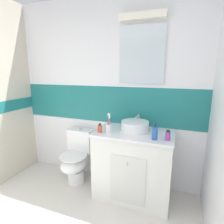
{
  "coord_description": "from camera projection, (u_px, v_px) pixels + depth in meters",
  "views": [
    {
      "loc": [
        0.96,
        0.1,
        1.55
      ],
      "look_at": [
        0.26,
        1.98,
        1.1
      ],
      "focal_mm": 29.35,
      "sensor_mm": 36.0,
      "label": 1
    }
  ],
  "objects": [
    {
      "name": "wall_back_tiled",
      "position": [
        107.0,
        93.0,
        2.54
      ],
      "size": [
        3.2,
        0.2,
        2.5
      ],
      "color": "white",
      "rests_on": "ground_plane"
    },
    {
      "name": "vanity_cabinet",
      "position": [
        134.0,
        164.0,
        2.26
      ],
      "size": [
        0.92,
        0.58,
        0.85
      ],
      "color": "silver",
      "rests_on": "ground_plane"
    },
    {
      "name": "sink_basin",
      "position": [
        135.0,
        126.0,
        2.19
      ],
      "size": [
        0.33,
        0.37,
        0.16
      ],
      "color": "white",
      "rests_on": "vanity_cabinet"
    },
    {
      "name": "toilet",
      "position": [
        76.0,
        158.0,
        2.59
      ],
      "size": [
        0.37,
        0.5,
        0.75
      ],
      "color": "white",
      "rests_on": "ground_plane"
    },
    {
      "name": "toothbrush_cup",
      "position": [
        109.0,
        127.0,
        2.12
      ],
      "size": [
        0.06,
        0.06,
        0.23
      ],
      "color": "white",
      "rests_on": "vanity_cabinet"
    },
    {
      "name": "soap_dispenser",
      "position": [
        155.0,
        133.0,
        1.91
      ],
      "size": [
        0.06,
        0.06,
        0.18
      ],
      "color": "#2659B2",
      "rests_on": "vanity_cabinet"
    },
    {
      "name": "perfume_flask_small",
      "position": [
        100.0,
        128.0,
        2.13
      ],
      "size": [
        0.04,
        0.03,
        0.11
      ],
      "color": "#D84C33",
      "rests_on": "vanity_cabinet"
    },
    {
      "name": "lotion_bottle_short",
      "position": [
        168.0,
        136.0,
        1.89
      ],
      "size": [
        0.05,
        0.05,
        0.11
      ],
      "color": "#993F99",
      "rests_on": "vanity_cabinet"
    }
  ]
}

